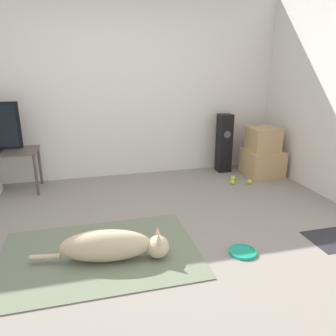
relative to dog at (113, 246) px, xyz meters
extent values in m
plane|color=gray|center=(0.12, 0.17, -0.14)|extent=(12.00, 12.00, 0.00)
cube|color=silver|center=(0.12, 2.27, 1.13)|extent=(8.00, 0.06, 2.55)
cube|color=slate|center=(-0.11, 0.13, -0.14)|extent=(1.70, 1.17, 0.01)
ellipsoid|color=beige|center=(-0.06, 0.01, 0.00)|extent=(0.78, 0.35, 0.28)
sphere|color=beige|center=(0.37, -0.06, -0.03)|extent=(0.20, 0.20, 0.20)
cone|color=beige|center=(0.38, 0.00, 0.08)|extent=(0.06, 0.06, 0.09)
cone|color=beige|center=(0.37, -0.11, 0.08)|extent=(0.06, 0.06, 0.09)
cylinder|color=beige|center=(-0.55, 0.08, -0.07)|extent=(0.25, 0.08, 0.04)
cylinder|color=#199E7A|center=(1.11, -0.17, -0.13)|extent=(0.25, 0.25, 0.02)
torus|color=#199E7A|center=(1.11, -0.17, -0.13)|extent=(0.25, 0.25, 0.02)
cube|color=tan|center=(2.36, 1.70, 0.05)|extent=(0.51, 0.50, 0.38)
cube|color=tan|center=(2.35, 1.71, 0.40)|extent=(0.40, 0.39, 0.33)
cube|color=black|center=(1.88, 2.03, 0.30)|extent=(0.20, 0.20, 0.88)
cylinder|color=#4C4C51|center=(1.88, 1.93, 0.45)|extent=(0.11, 0.00, 0.11)
cylinder|color=brown|center=(-0.78, 1.70, 0.12)|extent=(0.04, 0.04, 0.53)
cylinder|color=brown|center=(-0.78, 2.14, 0.12)|extent=(0.04, 0.04, 0.53)
sphere|color=#C6E033|center=(1.85, 1.59, -0.11)|extent=(0.07, 0.07, 0.07)
sphere|color=#C6E033|center=(1.77, 1.44, -0.11)|extent=(0.07, 0.07, 0.07)
sphere|color=#C6E033|center=(2.00, 1.39, -0.11)|extent=(0.07, 0.07, 0.07)
camera|label=1|loc=(-0.16, -2.44, 1.45)|focal=35.00mm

